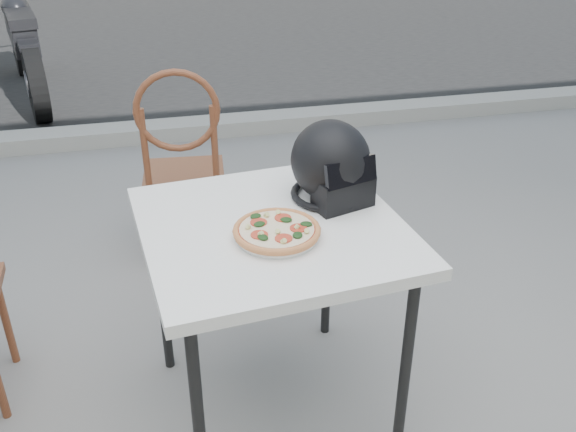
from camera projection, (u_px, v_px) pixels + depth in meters
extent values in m
plane|color=gray|center=(255.00, 400.00, 2.64)|extent=(80.00, 80.00, 0.00)
cube|color=black|center=(160.00, 27.00, 8.61)|extent=(30.00, 8.00, 0.00)
cube|color=#9E9D94|center=(187.00, 129.00, 5.17)|extent=(30.00, 0.25, 0.12)
cube|color=white|center=(272.00, 230.00, 2.23)|extent=(0.97, 0.97, 0.04)
cylinder|color=black|center=(198.00, 419.00, 2.03)|extent=(0.04, 0.04, 0.80)
cylinder|color=black|center=(406.00, 367.00, 2.23)|extent=(0.04, 0.04, 0.80)
cylinder|color=black|center=(162.00, 291.00, 2.63)|extent=(0.04, 0.04, 0.80)
cylinder|color=black|center=(327.00, 259.00, 2.84)|extent=(0.04, 0.04, 0.80)
cylinder|color=white|center=(277.00, 236.00, 2.14)|extent=(0.28, 0.28, 0.01)
torus|color=white|center=(277.00, 235.00, 2.13)|extent=(0.29, 0.29, 0.01)
cylinder|color=#D0844C|center=(277.00, 232.00, 2.13)|extent=(0.38, 0.38, 0.01)
torus|color=#D0844C|center=(277.00, 230.00, 2.12)|extent=(0.39, 0.39, 0.02)
cylinder|color=red|center=(277.00, 230.00, 2.12)|extent=(0.34, 0.34, 0.00)
cylinder|color=beige|center=(277.00, 229.00, 2.12)|extent=(0.33, 0.33, 0.00)
cylinder|color=#B83520|center=(298.00, 228.00, 2.12)|extent=(0.08, 0.08, 0.00)
cylinder|color=#B83520|center=(283.00, 218.00, 2.18)|extent=(0.08, 0.08, 0.00)
cylinder|color=#B83520|center=(259.00, 222.00, 2.15)|extent=(0.08, 0.08, 0.00)
cylinder|color=#B83520|center=(259.00, 235.00, 2.08)|extent=(0.08, 0.08, 0.00)
cylinder|color=#B83520|center=(284.00, 238.00, 2.06)|extent=(0.08, 0.08, 0.00)
ellipsoid|color=#173513|center=(286.00, 220.00, 2.16)|extent=(0.05, 0.05, 0.01)
ellipsoid|color=#173513|center=(259.00, 224.00, 2.14)|extent=(0.05, 0.05, 0.01)
ellipsoid|color=#173513|center=(298.00, 235.00, 2.08)|extent=(0.04, 0.05, 0.01)
ellipsoid|color=#173513|center=(263.00, 237.00, 2.06)|extent=(0.05, 0.05, 0.01)
ellipsoid|color=#173513|center=(306.00, 224.00, 2.14)|extent=(0.05, 0.04, 0.01)
ellipsoid|color=#173513|center=(256.00, 216.00, 2.19)|extent=(0.05, 0.05, 0.01)
cylinder|color=#D8D784|center=(278.00, 231.00, 2.09)|extent=(0.02, 0.03, 0.02)
cylinder|color=#D8D784|center=(266.00, 215.00, 2.19)|extent=(0.03, 0.03, 0.02)
cylinder|color=#D8D784|center=(297.00, 227.00, 2.12)|extent=(0.02, 0.02, 0.02)
cylinder|color=#D8D784|center=(278.00, 212.00, 2.20)|extent=(0.02, 0.03, 0.02)
cylinder|color=#D8D784|center=(284.00, 241.00, 2.04)|extent=(0.03, 0.03, 0.02)
cylinder|color=#D8D784|center=(248.00, 227.00, 2.12)|extent=(0.02, 0.02, 0.02)
cylinder|color=#D8D784|center=(307.00, 231.00, 2.09)|extent=(0.02, 0.03, 0.02)
cylinder|color=#D8D784|center=(261.00, 234.00, 2.08)|extent=(0.03, 0.03, 0.02)
ellipsoid|color=black|center=(330.00, 160.00, 2.33)|extent=(0.36, 0.37, 0.30)
cube|color=black|center=(343.00, 192.00, 2.30)|extent=(0.23, 0.16, 0.12)
torus|color=black|center=(329.00, 193.00, 2.39)|extent=(0.36, 0.36, 0.03)
cube|color=black|center=(351.00, 172.00, 2.23)|extent=(0.21, 0.10, 0.09)
cube|color=brown|center=(184.00, 176.00, 3.42)|extent=(0.46, 0.46, 0.04)
cylinder|color=brown|center=(217.00, 200.00, 3.71)|extent=(0.04, 0.04, 0.47)
cylinder|color=brown|center=(158.00, 203.00, 3.67)|extent=(0.04, 0.04, 0.47)
cylinder|color=brown|center=(220.00, 229.00, 3.41)|extent=(0.04, 0.04, 0.47)
cylinder|color=brown|center=(155.00, 233.00, 3.37)|extent=(0.04, 0.04, 0.47)
cylinder|color=brown|center=(215.00, 149.00, 3.18)|extent=(0.04, 0.04, 0.45)
cylinder|color=brown|center=(145.00, 152.00, 3.14)|extent=(0.04, 0.04, 0.45)
torus|color=brown|center=(177.00, 111.00, 3.06)|extent=(0.42, 0.07, 0.42)
cylinder|color=brown|center=(5.00, 319.00, 2.74)|extent=(0.03, 0.03, 0.46)
cylinder|color=black|center=(19.00, 42.00, 6.56)|extent=(0.27, 0.68, 0.66)
cylinder|color=gray|center=(19.00, 42.00, 6.56)|extent=(0.20, 0.25, 0.22)
cylinder|color=black|center=(36.00, 83.00, 5.34)|extent=(0.27, 0.68, 0.66)
cylinder|color=gray|center=(36.00, 83.00, 5.34)|extent=(0.20, 0.25, 0.22)
cube|color=black|center=(21.00, 30.00, 5.82)|extent=(0.43, 1.18, 0.24)
ellipsoid|color=black|center=(15.00, 6.00, 5.86)|extent=(0.34, 0.50, 0.25)
cube|color=black|center=(20.00, 19.00, 5.47)|extent=(0.33, 0.59, 0.09)
cylinder|color=gray|center=(13.00, 8.00, 6.32)|extent=(0.12, 0.36, 0.79)
cube|color=black|center=(28.00, 45.00, 5.20)|extent=(0.20, 0.27, 0.06)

